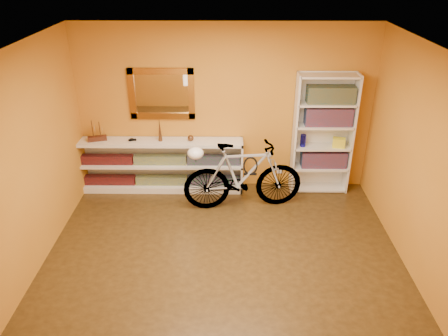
{
  "coord_description": "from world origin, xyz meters",
  "views": [
    {
      "loc": [
        0.05,
        -4.33,
        3.51
      ],
      "look_at": [
        0.0,
        0.7,
        0.95
      ],
      "focal_mm": 34.8,
      "sensor_mm": 36.0,
      "label": 1
    }
  ],
  "objects_px": {
    "console_unit": "(161,165)",
    "helmet": "(196,153)",
    "bicycle": "(243,176)",
    "bookcase": "(323,135)"
  },
  "relations": [
    {
      "from": "helmet",
      "to": "bicycle",
      "type": "bearing_deg",
      "value": 6.8
    },
    {
      "from": "bookcase",
      "to": "bicycle",
      "type": "distance_m",
      "value": 1.42
    },
    {
      "from": "bookcase",
      "to": "bicycle",
      "type": "xyz_separation_m",
      "value": [
        -1.23,
        -0.56,
        -0.42
      ]
    },
    {
      "from": "bicycle",
      "to": "helmet",
      "type": "bearing_deg",
      "value": 90.0
    },
    {
      "from": "helmet",
      "to": "console_unit",
      "type": "bearing_deg",
      "value": 134.78
    },
    {
      "from": "bookcase",
      "to": "bicycle",
      "type": "relative_size",
      "value": 1.06
    },
    {
      "from": "console_unit",
      "to": "helmet",
      "type": "height_order",
      "value": "helmet"
    },
    {
      "from": "bicycle",
      "to": "helmet",
      "type": "height_order",
      "value": "bicycle"
    },
    {
      "from": "console_unit",
      "to": "bicycle",
      "type": "relative_size",
      "value": 1.45
    },
    {
      "from": "console_unit",
      "to": "helmet",
      "type": "bearing_deg",
      "value": -45.22
    }
  ]
}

